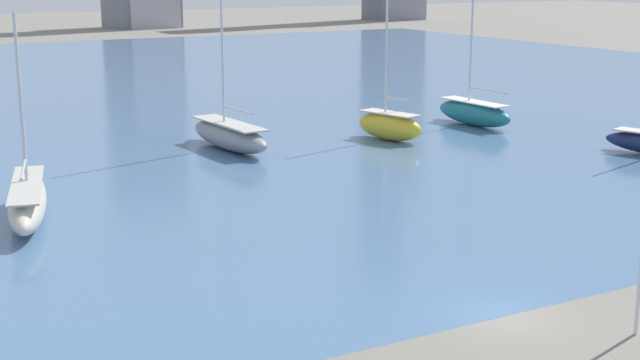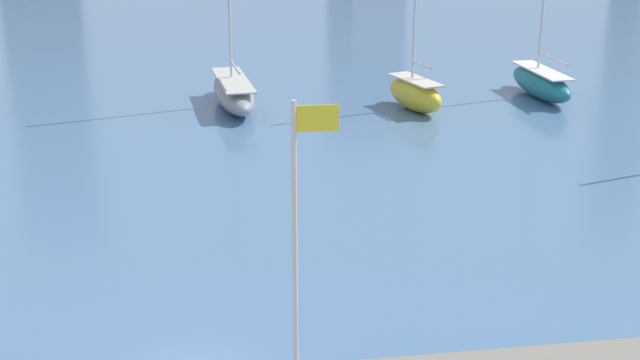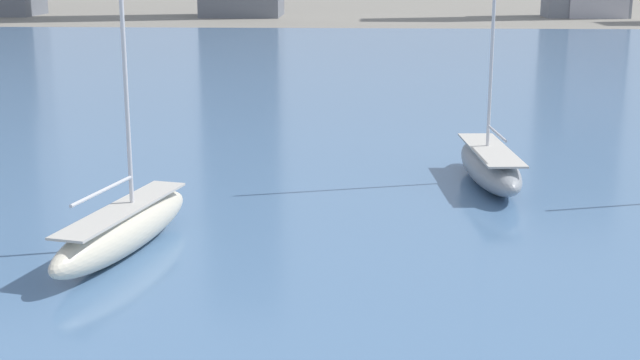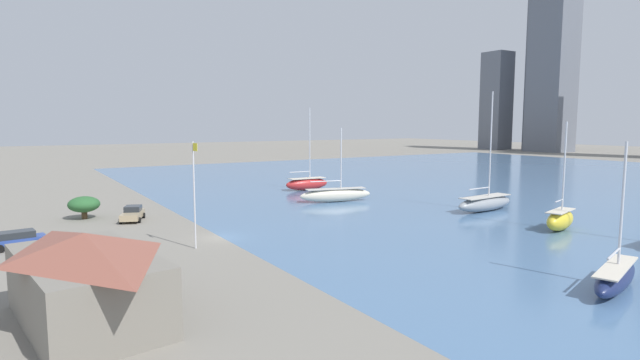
# 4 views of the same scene
# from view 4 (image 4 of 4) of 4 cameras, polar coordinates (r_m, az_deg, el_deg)

# --- Properties ---
(ground_plane) EXTENTS (500.00, 500.00, 0.00)m
(ground_plane) POSITION_cam_4_polar(r_m,az_deg,el_deg) (51.09, -11.17, -6.47)
(ground_plane) COLOR gray
(harbor_water) EXTENTS (180.00, 140.00, 0.00)m
(harbor_water) POSITION_cam_4_polar(r_m,az_deg,el_deg) (99.75, 29.84, -0.93)
(harbor_water) COLOR #4C7099
(harbor_water) RESTS_ON ground_plane
(boat_shed) EXTENTS (12.34, 7.77, 5.22)m
(boat_shed) POSITION_cam_4_polar(r_m,az_deg,el_deg) (31.68, -25.15, -10.11)
(boat_shed) COLOR slate
(boat_shed) RESTS_ON ground_plane
(flag_pole) EXTENTS (1.24, 0.14, 9.77)m
(flag_pole) POSITION_cam_4_polar(r_m,az_deg,el_deg) (46.18, -14.16, -1.16)
(flag_pole) COLOR silver
(flag_pole) RESTS_ON ground_plane
(yard_shrub) EXTENTS (3.61, 3.61, 2.70)m
(yard_shrub) POSITION_cam_4_polar(r_m,az_deg,el_deg) (65.84, -25.37, -2.54)
(yard_shrub) COLOR #4C3823
(yard_shrub) RESTS_ON ground_plane
(sailboat_gray) EXTENTS (3.21, 10.44, 15.42)m
(sailboat_gray) POSITION_cam_4_polar(r_m,az_deg,el_deg) (68.38, 18.33, -2.49)
(sailboat_gray) COLOR gray
(sailboat_gray) RESTS_ON harbor_water
(sailboat_navy) EXTENTS (4.43, 9.17, 10.12)m
(sailboat_navy) POSITION_cam_4_polar(r_m,az_deg,el_deg) (40.25, 30.70, -9.46)
(sailboat_navy) COLOR #19234C
(sailboat_navy) RESTS_ON harbor_water
(sailboat_cream) EXTENTS (4.37, 10.96, 10.72)m
(sailboat_cream) POSITION_cam_4_polar(r_m,az_deg,el_deg) (72.60, 1.80, -1.68)
(sailboat_cream) COLOR beige
(sailboat_cream) RESTS_ON harbor_water
(sailboat_yellow) EXTENTS (3.53, 6.37, 11.54)m
(sailboat_yellow) POSITION_cam_4_polar(r_m,az_deg,el_deg) (59.18, 25.76, -4.07)
(sailboat_yellow) COLOR yellow
(sailboat_yellow) RESTS_ON harbor_water
(sailboat_red) EXTENTS (2.63, 7.96, 14.02)m
(sailboat_red) POSITION_cam_4_polar(r_m,az_deg,el_deg) (85.45, -1.51, -0.39)
(sailboat_red) COLOR #B72828
(sailboat_red) RESTS_ON harbor_water
(parked_pickup_tan) EXTENTS (5.18, 3.62, 1.69)m
(parked_pickup_tan) POSITION_cam_4_polar(r_m,az_deg,el_deg) (62.61, -20.64, -3.61)
(parked_pickup_tan) COLOR tan
(parked_pickup_tan) RESTS_ON ground_plane
(parked_wagon_blue) EXTENTS (2.72, 4.89, 1.58)m
(parked_wagon_blue) POSITION_cam_4_polar(r_m,az_deg,el_deg) (53.49, -31.42, -5.77)
(parked_wagon_blue) COLOR #284293
(parked_wagon_blue) RESTS_ON ground_plane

